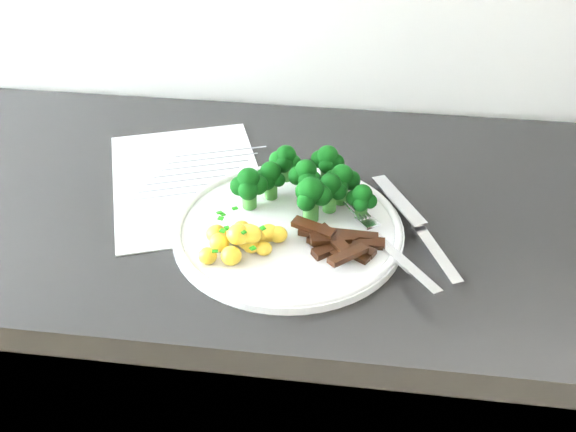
{
  "coord_description": "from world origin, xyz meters",
  "views": [
    {
      "loc": [
        0.08,
        0.9,
        1.43
      ],
      "look_at": [
        -0.01,
        1.61,
        0.9
      ],
      "focal_mm": 42.76,
      "sensor_mm": 36.0,
      "label": 1
    }
  ],
  "objects_px": {
    "counter": "(259,399)",
    "plate": "(288,229)",
    "recipe_paper": "(188,181)",
    "broccoli": "(306,180)",
    "beef_strips": "(338,242)",
    "knife": "(425,239)",
    "fork": "(391,248)",
    "potatoes": "(243,238)"
  },
  "relations": [
    {
      "from": "counter",
      "to": "knife",
      "type": "height_order",
      "value": "knife"
    },
    {
      "from": "fork",
      "to": "knife",
      "type": "xyz_separation_m",
      "value": [
        0.04,
        0.04,
        -0.01
      ]
    },
    {
      "from": "knife",
      "to": "potatoes",
      "type": "bearing_deg",
      "value": -167.41
    },
    {
      "from": "counter",
      "to": "recipe_paper",
      "type": "distance_m",
      "value": 0.45
    },
    {
      "from": "beef_strips",
      "to": "knife",
      "type": "relative_size",
      "value": 0.55
    },
    {
      "from": "recipe_paper",
      "to": "plate",
      "type": "distance_m",
      "value": 0.19
    },
    {
      "from": "counter",
      "to": "recipe_paper",
      "type": "height_order",
      "value": "recipe_paper"
    },
    {
      "from": "potatoes",
      "to": "fork",
      "type": "distance_m",
      "value": 0.19
    },
    {
      "from": "broccoli",
      "to": "potatoes",
      "type": "distance_m",
      "value": 0.13
    },
    {
      "from": "recipe_paper",
      "to": "knife",
      "type": "relative_size",
      "value": 1.62
    },
    {
      "from": "broccoli",
      "to": "beef_strips",
      "type": "relative_size",
      "value": 1.62
    },
    {
      "from": "plate",
      "to": "fork",
      "type": "xyz_separation_m",
      "value": [
        0.14,
        -0.04,
        0.01
      ]
    },
    {
      "from": "potatoes",
      "to": "fork",
      "type": "relative_size",
      "value": 0.56
    },
    {
      "from": "recipe_paper",
      "to": "fork",
      "type": "height_order",
      "value": "fork"
    },
    {
      "from": "counter",
      "to": "plate",
      "type": "xyz_separation_m",
      "value": [
        0.06,
        -0.07,
        0.44
      ]
    },
    {
      "from": "beef_strips",
      "to": "plate",
      "type": "bearing_deg",
      "value": 154.08
    },
    {
      "from": "counter",
      "to": "potatoes",
      "type": "distance_m",
      "value": 0.48
    },
    {
      "from": "plate",
      "to": "knife",
      "type": "xyz_separation_m",
      "value": [
        0.18,
        0.0,
        0.0
      ]
    },
    {
      "from": "broccoli",
      "to": "potatoes",
      "type": "xyz_separation_m",
      "value": [
        -0.07,
        -0.11,
        -0.02
      ]
    },
    {
      "from": "beef_strips",
      "to": "knife",
      "type": "height_order",
      "value": "beef_strips"
    },
    {
      "from": "fork",
      "to": "knife",
      "type": "distance_m",
      "value": 0.06
    },
    {
      "from": "broccoli",
      "to": "knife",
      "type": "height_order",
      "value": "broccoli"
    },
    {
      "from": "plate",
      "to": "potatoes",
      "type": "height_order",
      "value": "potatoes"
    },
    {
      "from": "counter",
      "to": "potatoes",
      "type": "bearing_deg",
      "value": -84.29
    },
    {
      "from": "recipe_paper",
      "to": "broccoli",
      "type": "distance_m",
      "value": 0.19
    },
    {
      "from": "recipe_paper",
      "to": "fork",
      "type": "distance_m",
      "value": 0.33
    },
    {
      "from": "counter",
      "to": "potatoes",
      "type": "height_order",
      "value": "potatoes"
    },
    {
      "from": "plate",
      "to": "potatoes",
      "type": "bearing_deg",
      "value": -135.85
    },
    {
      "from": "plate",
      "to": "knife",
      "type": "height_order",
      "value": "knife"
    },
    {
      "from": "counter",
      "to": "beef_strips",
      "type": "height_order",
      "value": "beef_strips"
    },
    {
      "from": "counter",
      "to": "fork",
      "type": "xyz_separation_m",
      "value": [
        0.2,
        -0.11,
        0.46
      ]
    },
    {
      "from": "counter",
      "to": "plate",
      "type": "distance_m",
      "value": 0.45
    },
    {
      "from": "recipe_paper",
      "to": "broccoli",
      "type": "xyz_separation_m",
      "value": [
        0.18,
        -0.05,
        0.05
      ]
    },
    {
      "from": "fork",
      "to": "knife",
      "type": "bearing_deg",
      "value": 41.79
    },
    {
      "from": "fork",
      "to": "broccoli",
      "type": "bearing_deg",
      "value": 141.22
    },
    {
      "from": "broccoli",
      "to": "knife",
      "type": "xyz_separation_m",
      "value": [
        0.16,
        -0.06,
        -0.04
      ]
    },
    {
      "from": "beef_strips",
      "to": "recipe_paper",
      "type": "bearing_deg",
      "value": 149.01
    },
    {
      "from": "potatoes",
      "to": "beef_strips",
      "type": "xyz_separation_m",
      "value": [
        0.12,
        0.02,
        -0.01
      ]
    },
    {
      "from": "plate",
      "to": "knife",
      "type": "relative_size",
      "value": 1.37
    },
    {
      "from": "knife",
      "to": "fork",
      "type": "bearing_deg",
      "value": -138.21
    },
    {
      "from": "recipe_paper",
      "to": "potatoes",
      "type": "relative_size",
      "value": 3.48
    },
    {
      "from": "counter",
      "to": "recipe_paper",
      "type": "xyz_separation_m",
      "value": [
        -0.1,
        0.04,
        0.44
      ]
    }
  ]
}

